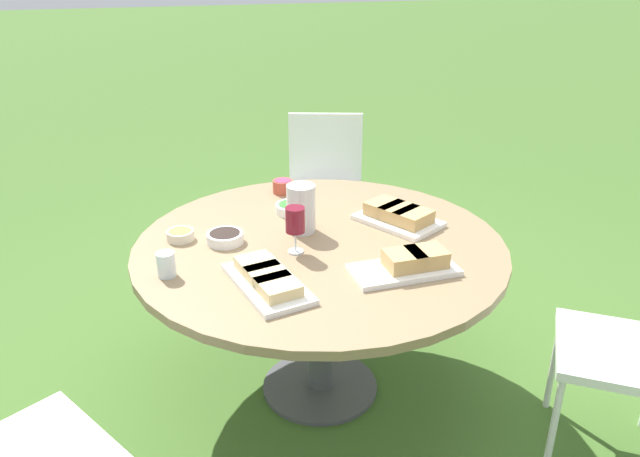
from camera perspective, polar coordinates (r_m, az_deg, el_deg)
The scene contains 13 objects.
ground_plane at distance 2.85m, azimuth -0.00°, elevation -14.30°, with size 40.00×40.00×0.00m, color #446B2B.
dining_table at distance 2.51m, azimuth -0.00°, elevation -3.01°, with size 1.47×1.47×0.71m.
chair_far_back at distance 3.73m, azimuth 0.47°, elevation 4.62°, with size 0.53×0.55×0.89m.
water_pitcher at distance 2.53m, azimuth -1.75°, elevation 1.86°, with size 0.13×0.12×0.20m.
wine_glass at distance 2.34m, azimuth -2.29°, elevation 0.68°, with size 0.07×0.07×0.18m.
platter_bread_main at distance 2.65m, azimuth 7.17°, elevation 1.20°, with size 0.41×0.36×0.07m.
platter_charcuterie at distance 2.26m, azimuth 8.26°, elevation -3.18°, with size 0.19×0.39×0.08m.
platter_sandwich_side at distance 2.16m, azimuth -4.83°, elevation -4.63°, with size 0.43×0.28×0.06m.
bowl_fries at distance 2.55m, azimuth -12.66°, elevation -0.55°, with size 0.11×0.11×0.04m.
bowl_salad at distance 2.74m, azimuth -2.51°, elevation 1.91°, with size 0.15×0.15×0.04m.
bowl_olives at distance 2.49m, azimuth -8.68°, elevation -0.78°, with size 0.15×0.15×0.04m.
bowl_dip_red at distance 2.97m, azimuth -3.43°, elevation 3.93°, with size 0.09×0.09×0.06m.
cup_water_near at distance 2.27m, azimuth -13.89°, elevation -3.21°, with size 0.07×0.07×0.09m.
Camera 1 is at (-2.14, 0.61, 1.78)m, focal length 35.00 mm.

